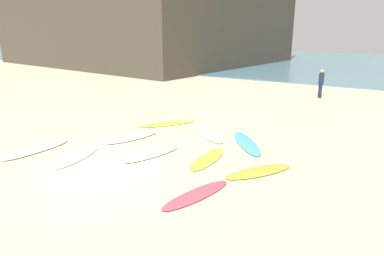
# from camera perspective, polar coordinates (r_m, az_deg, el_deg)

# --- Properties ---
(ground_plane) EXTENTS (120.00, 120.00, 0.00)m
(ground_plane) POSITION_cam_1_polar(r_m,az_deg,el_deg) (9.49, -14.96, -7.42)
(ground_plane) COLOR #C6B28E
(ocean_water) EXTENTS (120.00, 40.00, 0.08)m
(ocean_water) POSITION_cam_1_polar(r_m,az_deg,el_deg) (45.39, 24.23, 10.15)
(ocean_water) COLOR slate
(ocean_water) RESTS_ON ground_plane
(coastal_headland) EXTENTS (30.10, 27.42, 11.67)m
(coastal_headland) POSITION_cam_1_polar(r_m,az_deg,el_deg) (44.12, -7.42, 18.81)
(coastal_headland) COLOR #3D382D
(coastal_headland) RESTS_ON ground_plane
(surfboard_0) EXTENTS (1.83, 2.31, 0.06)m
(surfboard_0) POSITION_cam_1_polar(r_m,az_deg,el_deg) (13.84, -4.30, 0.72)
(surfboard_0) COLOR yellow
(surfboard_0) RESTS_ON ground_plane
(surfboard_1) EXTENTS (0.97, 2.07, 0.09)m
(surfboard_1) POSITION_cam_1_polar(r_m,az_deg,el_deg) (10.45, -6.90, -4.47)
(surfboard_1) COLOR white
(surfboard_1) RESTS_ON ground_plane
(surfboard_2) EXTENTS (2.07, 2.39, 0.08)m
(surfboard_2) POSITION_cam_1_polar(r_m,az_deg,el_deg) (11.56, 9.29, -2.54)
(surfboard_2) COLOR #499CD8
(surfboard_2) RESTS_ON ground_plane
(surfboard_3) EXTENTS (1.11, 2.14, 0.09)m
(surfboard_3) POSITION_cam_1_polar(r_m,az_deg,el_deg) (12.19, -10.19, -1.59)
(surfboard_3) COLOR silver
(surfboard_3) RESTS_ON ground_plane
(surfboard_4) EXTENTS (2.17, 1.92, 0.09)m
(surfboard_4) POSITION_cam_1_polar(r_m,az_deg,el_deg) (12.42, 2.78, -1.00)
(surfboard_4) COLOR #E8EDC0
(surfboard_4) RESTS_ON ground_plane
(surfboard_5) EXTENTS (1.60, 2.08, 0.08)m
(surfboard_5) POSITION_cam_1_polar(r_m,az_deg,el_deg) (9.34, 11.33, -7.30)
(surfboard_5) COLOR #F3A235
(surfboard_5) RESTS_ON ground_plane
(surfboard_6) EXTENTS (0.97, 2.15, 0.07)m
(surfboard_6) POSITION_cam_1_polar(r_m,az_deg,el_deg) (7.95, 0.74, -11.32)
(surfboard_6) COLOR #D24555
(surfboard_6) RESTS_ON ground_plane
(surfboard_7) EXTENTS (0.94, 2.05, 0.06)m
(surfboard_7) POSITION_cam_1_polar(r_m,az_deg,el_deg) (10.74, -19.15, -4.78)
(surfboard_7) COLOR white
(surfboard_7) RESTS_ON ground_plane
(surfboard_8) EXTENTS (0.74, 2.06, 0.06)m
(surfboard_8) POSITION_cam_1_polar(r_m,az_deg,el_deg) (10.04, 2.66, -5.33)
(surfboard_8) COLOR yellow
(surfboard_8) RESTS_ON ground_plane
(surfboard_9) EXTENTS (0.57, 2.31, 0.08)m
(surfboard_9) POSITION_cam_1_polar(r_m,az_deg,el_deg) (11.90, -24.98, -3.34)
(surfboard_9) COLOR white
(surfboard_9) RESTS_ON ground_plane
(beachgoer_mid) EXTENTS (0.38, 0.38, 1.64)m
(beachgoer_mid) POSITION_cam_1_polar(r_m,az_deg,el_deg) (20.70, 21.18, 7.31)
(beachgoer_mid) COLOR #191E33
(beachgoer_mid) RESTS_ON ground_plane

